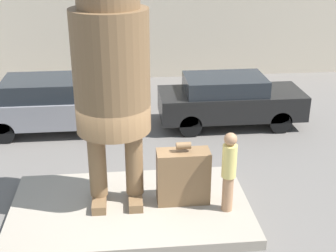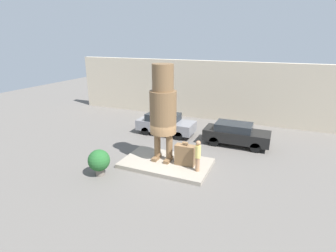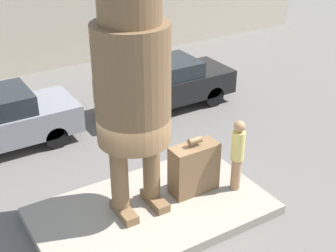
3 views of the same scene
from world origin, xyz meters
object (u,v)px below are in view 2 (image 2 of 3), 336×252
at_px(parked_car_black, 236,134).
at_px(planter_pot, 99,161).
at_px(parked_car_grey, 165,123).
at_px(statue_figure, 163,106).
at_px(tourist, 198,155).
at_px(giant_suitcase, 185,155).

height_order(parked_car_black, planter_pot, parked_car_black).
relative_size(parked_car_grey, planter_pot, 3.00).
distance_m(statue_figure, parked_car_grey, 5.73).
bearing_deg(tourist, statue_figure, 165.63).
distance_m(parked_car_grey, parked_car_black, 5.46).
relative_size(statue_figure, parked_car_grey, 1.27).
bearing_deg(parked_car_black, planter_pot, -129.79).
bearing_deg(statue_figure, tourist, -14.37).
xyz_separation_m(parked_car_grey, parked_car_black, (5.46, -0.13, -0.02)).
distance_m(tourist, parked_car_grey, 6.79).
relative_size(tourist, planter_pot, 1.20).
bearing_deg(parked_car_black, tourist, -103.01).
bearing_deg(parked_car_black, statue_figure, -127.67).
height_order(giant_suitcase, tourist, tourist).
height_order(statue_figure, tourist, statue_figure).
relative_size(statue_figure, parked_car_black, 1.27).
bearing_deg(giant_suitcase, parked_car_grey, 124.96).
xyz_separation_m(statue_figure, planter_pot, (-2.59, -2.77, -2.68)).
bearing_deg(parked_car_grey, giant_suitcase, -55.04).
xyz_separation_m(parked_car_black, planter_pot, (-6.10, -7.33, 0.00)).
height_order(statue_figure, parked_car_grey, statue_figure).
xyz_separation_m(statue_figure, tourist, (2.33, -0.60, -2.33)).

